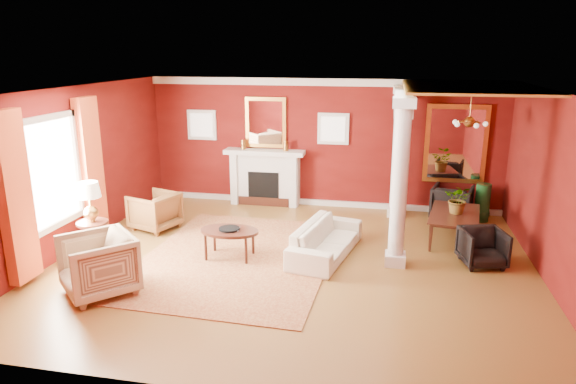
% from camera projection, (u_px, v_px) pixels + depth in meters
% --- Properties ---
extents(ground, '(8.00, 8.00, 0.00)m').
position_uv_depth(ground, '(293.00, 264.00, 8.72)').
color(ground, brown).
rests_on(ground, ground).
extents(room_shell, '(8.04, 7.04, 2.92)m').
position_uv_depth(room_shell, '(293.00, 147.00, 8.18)').
color(room_shell, '#64110D').
rests_on(room_shell, ground).
extents(fireplace, '(1.85, 0.42, 1.29)m').
position_uv_depth(fireplace, '(265.00, 177.00, 11.93)').
color(fireplace, silver).
rests_on(fireplace, ground).
extents(overmantel_mirror, '(0.95, 0.07, 1.15)m').
position_uv_depth(overmantel_mirror, '(266.00, 122.00, 11.72)').
color(overmantel_mirror, gold).
rests_on(overmantel_mirror, fireplace).
extents(flank_window_left, '(0.70, 0.07, 0.70)m').
position_uv_depth(flank_window_left, '(202.00, 125.00, 12.05)').
color(flank_window_left, silver).
rests_on(flank_window_left, room_shell).
extents(flank_window_right, '(0.70, 0.07, 0.70)m').
position_uv_depth(flank_window_right, '(333.00, 129.00, 11.46)').
color(flank_window_right, silver).
rests_on(flank_window_right, room_shell).
extents(left_window, '(0.21, 2.55, 2.60)m').
position_uv_depth(left_window, '(56.00, 180.00, 8.51)').
color(left_window, white).
rests_on(left_window, room_shell).
extents(column_front, '(0.36, 0.36, 2.80)m').
position_uv_depth(column_front, '(400.00, 183.00, 8.30)').
color(column_front, silver).
rests_on(column_front, ground).
extents(column_back, '(0.36, 0.36, 2.80)m').
position_uv_depth(column_back, '(399.00, 152.00, 10.85)').
color(column_back, silver).
rests_on(column_back, ground).
extents(header_beam, '(0.30, 3.20, 0.32)m').
position_uv_depth(header_beam, '(403.00, 99.00, 9.49)').
color(header_beam, silver).
rests_on(header_beam, column_front).
extents(amber_ceiling, '(2.30, 3.40, 0.04)m').
position_uv_depth(amber_ceiling, '(470.00, 87.00, 9.06)').
color(amber_ceiling, '#EEAE46').
rests_on(amber_ceiling, room_shell).
extents(dining_mirror, '(1.30, 0.07, 1.70)m').
position_uv_depth(dining_mirror, '(456.00, 144.00, 11.02)').
color(dining_mirror, gold).
rests_on(dining_mirror, room_shell).
extents(chandelier, '(0.60, 0.62, 0.75)m').
position_uv_depth(chandelier, '(469.00, 122.00, 9.27)').
color(chandelier, '#A87934').
rests_on(chandelier, room_shell).
extents(crown_trim, '(8.00, 0.08, 0.16)m').
position_uv_depth(crown_trim, '(323.00, 82.00, 11.23)').
color(crown_trim, silver).
rests_on(crown_trim, room_shell).
extents(base_trim, '(8.00, 0.08, 0.12)m').
position_uv_depth(base_trim, '(321.00, 203.00, 11.98)').
color(base_trim, silver).
rests_on(base_trim, ground).
extents(rug, '(3.34, 4.36, 0.02)m').
position_uv_depth(rug, '(237.00, 257.00, 8.96)').
color(rug, maroon).
rests_on(rug, ground).
extents(sofa, '(0.96, 2.07, 0.78)m').
position_uv_depth(sofa, '(326.00, 235.00, 8.97)').
color(sofa, white).
rests_on(sofa, ground).
extents(armchair_leopard, '(0.98, 1.01, 0.83)m').
position_uv_depth(armchair_leopard, '(155.00, 209.00, 10.30)').
color(armchair_leopard, black).
rests_on(armchair_leopard, ground).
extents(armchair_stripe, '(1.32, 1.32, 0.99)m').
position_uv_depth(armchair_stripe, '(98.00, 262.00, 7.54)').
color(armchair_stripe, '#C9B486').
rests_on(armchair_stripe, ground).
extents(coffee_table, '(1.02, 1.02, 0.52)m').
position_uv_depth(coffee_table, '(229.00, 232.00, 8.85)').
color(coffee_table, '#32170E').
rests_on(coffee_table, ground).
extents(coffee_book, '(0.15, 0.03, 0.21)m').
position_uv_depth(coffee_book, '(230.00, 224.00, 8.82)').
color(coffee_book, '#32170E').
rests_on(coffee_book, coffee_table).
extents(side_table, '(0.53, 0.53, 1.34)m').
position_uv_depth(side_table, '(91.00, 208.00, 8.85)').
color(side_table, '#32170E').
rests_on(side_table, ground).
extents(dining_table, '(0.78, 1.63, 0.87)m').
position_uv_depth(dining_table, '(456.00, 219.00, 9.63)').
color(dining_table, '#32170E').
rests_on(dining_table, ground).
extents(dining_chair_near, '(0.81, 0.77, 0.70)m').
position_uv_depth(dining_chair_near, '(483.00, 246.00, 8.57)').
color(dining_chair_near, black).
rests_on(dining_chair_near, ground).
extents(dining_chair_far, '(0.95, 0.91, 0.81)m').
position_uv_depth(dining_chair_far, '(452.00, 201.00, 10.90)').
color(dining_chair_far, black).
rests_on(dining_chair_far, ground).
extents(green_urn, '(0.34, 0.34, 0.82)m').
position_uv_depth(green_urn, '(482.00, 206.00, 10.81)').
color(green_urn, '#133C18').
rests_on(green_urn, ground).
extents(potted_plant, '(0.63, 0.67, 0.43)m').
position_uv_depth(potted_plant, '(460.00, 186.00, 9.46)').
color(potted_plant, '#26591E').
rests_on(potted_plant, dining_table).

